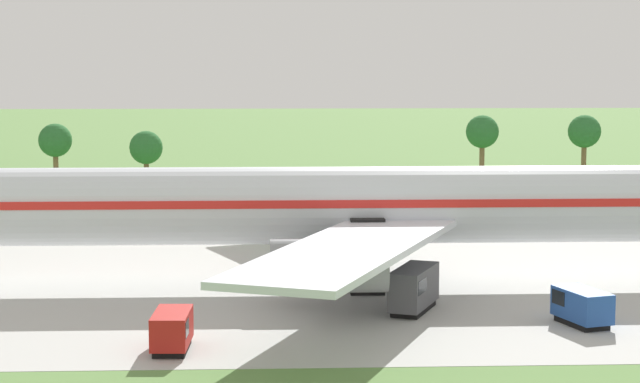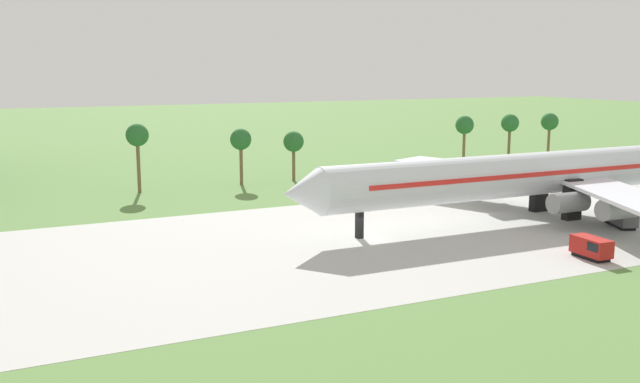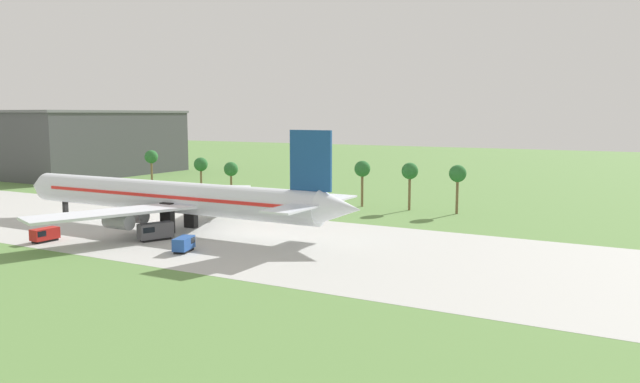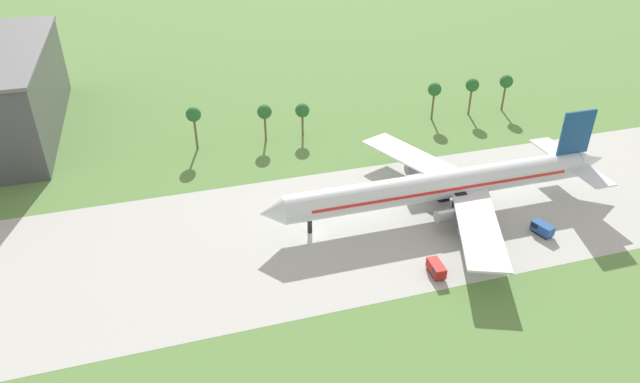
% 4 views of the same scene
% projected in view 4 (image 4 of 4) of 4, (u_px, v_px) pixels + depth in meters
% --- Properties ---
extents(ground_plane, '(600.00, 600.00, 0.00)m').
position_uv_depth(ground_plane, '(313.00, 233.00, 109.90)').
color(ground_plane, '#5B8442').
extents(taxiway_strip, '(320.00, 44.00, 0.02)m').
position_uv_depth(taxiway_strip, '(313.00, 233.00, 109.90)').
color(taxiway_strip, '#B2B2AD').
rests_on(taxiway_strip, ground_plane).
extents(jet_airliner, '(75.46, 54.81, 18.30)m').
position_uv_depth(jet_airliner, '(446.00, 185.00, 114.09)').
color(jet_airliner, silver).
rests_on(jet_airliner, ground_plane).
extents(baggage_tug, '(4.03, 6.02, 2.91)m').
position_uv_depth(baggage_tug, '(484.00, 223.00, 110.03)').
color(baggage_tug, black).
rests_on(baggage_tug, ground_plane).
extents(fuel_truck, '(2.19, 4.46, 2.26)m').
position_uv_depth(fuel_truck, '(437.00, 269.00, 98.63)').
color(fuel_truck, black).
rests_on(fuel_truck, ground_plane).
extents(catering_van, '(3.16, 4.62, 2.26)m').
position_uv_depth(catering_van, '(542.00, 228.00, 109.16)').
color(catering_van, black).
rests_on(catering_van, ground_plane).
extents(palm_tree_row, '(88.86, 3.60, 11.00)m').
position_uv_depth(palm_tree_row, '(368.00, 99.00, 147.42)').
color(palm_tree_row, brown).
rests_on(palm_tree_row, ground_plane).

